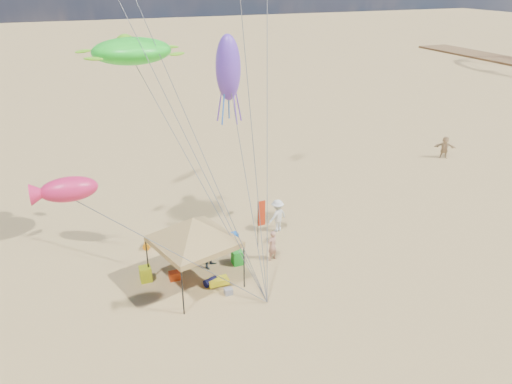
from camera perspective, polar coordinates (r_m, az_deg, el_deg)
ground at (r=21.01m, az=3.14°, el=-13.18°), size 280.00×280.00×0.00m
canopy_tent at (r=20.89m, az=-7.34°, el=-3.28°), size 5.94×5.94×3.81m
feather_flag at (r=24.09m, az=0.55°, el=-2.82°), size 0.41×0.05×2.67m
cooler_red at (r=22.82m, az=-9.35°, el=-9.53°), size 0.54×0.38×0.38m
cooler_blue at (r=25.61m, az=-2.71°, el=-5.18°), size 0.54×0.38×0.38m
bag_navy at (r=22.24m, az=-5.25°, el=-10.31°), size 0.69×0.54×0.36m
bag_orange at (r=25.48m, az=-12.50°, el=-5.97°), size 0.54×0.69×0.36m
chair_green at (r=23.55m, az=-2.16°, el=-7.56°), size 0.50×0.50×0.70m
chair_yellow at (r=22.89m, az=-12.68°, el=-9.24°), size 0.50×0.50×0.70m
crate_grey at (r=21.66m, az=-3.22°, el=-11.41°), size 0.34×0.30×0.28m
beach_cart at (r=22.21m, az=-4.40°, el=-10.27°), size 0.90×0.50×0.24m
person_near_a at (r=23.65m, az=1.88°, el=-6.22°), size 0.66×0.55×1.54m
person_near_b at (r=23.20m, az=-5.10°, el=-6.65°), size 1.08×1.06×1.76m
person_near_c at (r=26.14m, az=2.49°, el=-2.75°), size 1.33×1.05×1.81m
person_far_c at (r=39.20m, az=21.01°, el=4.87°), size 1.55×1.28×1.67m
turtle_kite at (r=22.49m, az=-14.19°, el=15.55°), size 3.48×2.83×1.13m
fish_kite at (r=16.96m, az=-20.83°, el=0.30°), size 2.03×1.53×0.81m
squid_kite at (r=21.31m, az=-3.25°, el=14.17°), size 1.08×1.08×2.76m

